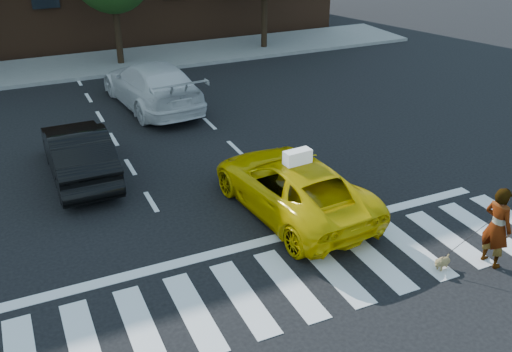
# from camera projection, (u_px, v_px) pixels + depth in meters

# --- Properties ---
(ground) EXTENTS (120.00, 120.00, 0.00)m
(ground) POSITION_uv_depth(u_px,v_px,m) (290.00, 284.00, 11.26)
(ground) COLOR black
(ground) RESTS_ON ground
(crosswalk) EXTENTS (13.00, 2.40, 0.01)m
(crosswalk) POSITION_uv_depth(u_px,v_px,m) (290.00, 284.00, 11.26)
(crosswalk) COLOR silver
(crosswalk) RESTS_ON ground
(stop_line) EXTENTS (12.00, 0.30, 0.01)m
(stop_line) POSITION_uv_depth(u_px,v_px,m) (256.00, 243.00, 12.56)
(stop_line) COLOR silver
(stop_line) RESTS_ON ground
(sidewalk_far) EXTENTS (30.00, 4.00, 0.15)m
(sidewalk_far) POSITION_uv_depth(u_px,v_px,m) (108.00, 63.00, 25.44)
(sidewalk_far) COLOR slate
(sidewalk_far) RESTS_ON ground
(taxi) EXTENTS (2.67, 5.04, 1.35)m
(taxi) POSITION_uv_depth(u_px,v_px,m) (292.00, 186.00, 13.57)
(taxi) COLOR #D7B604
(taxi) RESTS_ON ground
(black_sedan) EXTENTS (1.53, 4.33, 1.42)m
(black_sedan) POSITION_uv_depth(u_px,v_px,m) (78.00, 153.00, 15.18)
(black_sedan) COLOR black
(black_sedan) RESTS_ON ground
(white_suv) EXTENTS (2.78, 5.74, 1.61)m
(white_suv) POSITION_uv_depth(u_px,v_px,m) (152.00, 85.00, 20.20)
(white_suv) COLOR silver
(white_suv) RESTS_ON ground
(woman) EXTENTS (0.48, 0.68, 1.77)m
(woman) POSITION_uv_depth(u_px,v_px,m) (497.00, 227.00, 11.51)
(woman) COLOR #999999
(woman) RESTS_ON ground
(dog) EXTENTS (0.49, 0.30, 0.29)m
(dog) POSITION_uv_depth(u_px,v_px,m) (442.00, 262.00, 11.64)
(dog) COLOR olive
(dog) RESTS_ON ground
(taxi_sign) EXTENTS (0.67, 0.34, 0.32)m
(taxi_sign) POSITION_uv_depth(u_px,v_px,m) (298.00, 157.00, 13.03)
(taxi_sign) COLOR white
(taxi_sign) RESTS_ON taxi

